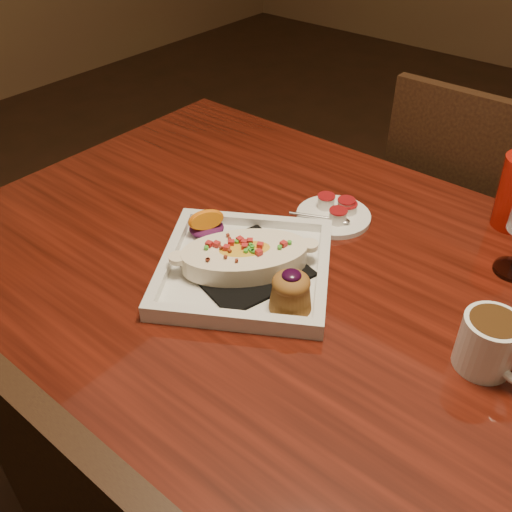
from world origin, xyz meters
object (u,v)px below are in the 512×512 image
Objects in this scene: plate at (248,264)px; chair_far at (467,239)px; table at (339,334)px; coffee_mug at (490,343)px; saucer at (333,214)px.

chair_far is at bearing 46.59° from plate.
table is 0.65m from chair_far.
coffee_mug is at bearing -22.37° from plate.
coffee_mug is (0.24, -0.01, 0.14)m from table.
coffee_mug is at bearing 110.47° from chair_far.
coffee_mug is (0.24, -0.64, 0.29)m from chair_far.
saucer is (-0.14, -0.46, 0.25)m from chair_far.
coffee_mug reaches higher than plate.
table is 0.28m from coffee_mug.
table is at bearing 90.00° from chair_far.
plate reaches higher than table.
table is 1.61× the size of chair_far.
chair_far reaches higher than plate.
plate is 3.45× the size of coffee_mug.
chair_far is 2.38× the size of plate.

